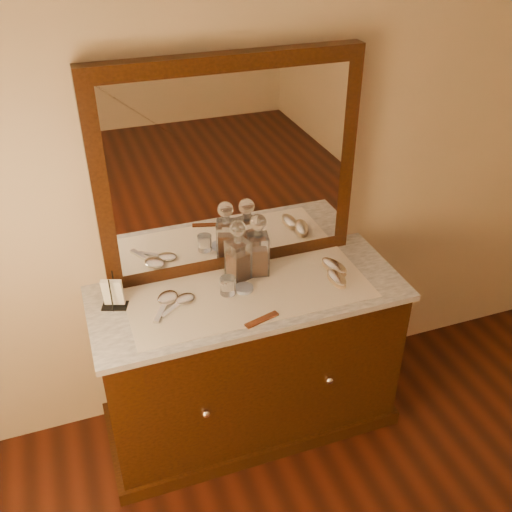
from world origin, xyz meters
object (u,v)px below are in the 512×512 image
at_px(decanter_right, 258,251).
at_px(brush_far, 334,267).
at_px(pin_dish, 244,288).
at_px(napkin_rack, 113,294).
at_px(decanter_left, 238,256).
at_px(mirror_frame, 230,169).
at_px(brush_near, 337,279).
at_px(dresser_cabinet, 249,362).
at_px(hand_mirror_outer, 167,300).
at_px(hand_mirror_inner, 183,301).
at_px(comb, 262,320).

relative_size(decanter_right, brush_far, 1.81).
height_order(decanter_right, brush_far, decanter_right).
relative_size(pin_dish, napkin_rack, 0.52).
distance_m(decanter_left, brush_far, 0.47).
bearing_deg(decanter_right, brush_far, -18.19).
distance_m(mirror_frame, decanter_right, 0.41).
height_order(brush_near, brush_far, brush_far).
bearing_deg(dresser_cabinet, napkin_rack, 171.50).
relative_size(decanter_right, hand_mirror_outer, 1.36).
bearing_deg(decanter_right, dresser_cabinet, -126.40).
distance_m(dresser_cabinet, brush_near, 0.62).
relative_size(mirror_frame, brush_near, 8.09).
distance_m(decanter_right, brush_far, 0.38).
distance_m(dresser_cabinet, napkin_rack, 0.78).
bearing_deg(pin_dish, hand_mirror_inner, 179.59).
bearing_deg(brush_near, napkin_rack, 170.46).
height_order(napkin_rack, decanter_left, decanter_left).
height_order(pin_dish, napkin_rack, napkin_rack).
height_order(pin_dish, brush_far, brush_far).
relative_size(comb, napkin_rack, 0.97).
xyz_separation_m(pin_dish, decanter_right, (0.11, 0.11, 0.11)).
xyz_separation_m(dresser_cabinet, mirror_frame, (0.00, 0.25, 0.94)).
bearing_deg(hand_mirror_outer, mirror_frame, 29.09).
bearing_deg(napkin_rack, pin_dish, -7.86).
distance_m(brush_near, hand_mirror_inner, 0.71).
bearing_deg(comb, hand_mirror_outer, 127.87).
distance_m(napkin_rack, hand_mirror_inner, 0.30).
relative_size(comb, brush_near, 1.09).
height_order(napkin_rack, decanter_right, decanter_right).
relative_size(pin_dish, brush_near, 0.58).
height_order(mirror_frame, brush_far, mirror_frame).
bearing_deg(brush_near, pin_dish, 168.21).
bearing_deg(napkin_rack, decanter_left, 2.33).
xyz_separation_m(mirror_frame, hand_mirror_inner, (-0.30, -0.23, -0.49)).
bearing_deg(decanter_left, napkin_rack, -177.67).
relative_size(decanter_left, brush_near, 2.06).
xyz_separation_m(dresser_cabinet, comb, (-0.02, -0.22, 0.45)).
relative_size(mirror_frame, brush_far, 7.03).
bearing_deg(comb, dresser_cabinet, 70.02).
bearing_deg(decanter_right, brush_near, -32.78).
xyz_separation_m(brush_near, brush_far, (0.03, 0.09, 0.00)).
relative_size(decanter_left, decanter_right, 0.99).
bearing_deg(brush_far, napkin_rack, 175.62).
relative_size(napkin_rack, brush_near, 1.12).
height_order(dresser_cabinet, brush_near, brush_near).
height_order(dresser_cabinet, pin_dish, pin_dish).
relative_size(dresser_cabinet, mirror_frame, 1.17).
bearing_deg(hand_mirror_inner, brush_far, -0.14).
relative_size(pin_dish, decanter_right, 0.28).
xyz_separation_m(brush_far, hand_mirror_inner, (-0.74, 0.00, -0.01)).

